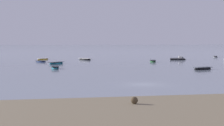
{
  "coord_description": "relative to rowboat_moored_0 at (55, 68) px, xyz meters",
  "views": [
    {
      "loc": [
        -12.97,
        -46.97,
        6.01
      ],
      "look_at": [
        1.79,
        33.68,
        0.74
      ],
      "focal_mm": 58.22,
      "sensor_mm": 36.0,
      "label": 1
    }
  ],
  "objects": [
    {
      "name": "rowboat_moored_4",
      "position": [
        55.21,
        39.27,
        -0.03
      ],
      "size": [
        2.87,
        4.04,
        0.61
      ],
      "rotation": [
        0.0,
        0.0,
        4.26
      ],
      "color": "gray",
      "rests_on": "ground"
    },
    {
      "name": "rowboat_moored_8",
      "position": [
        0.66,
        14.47,
        0.01
      ],
      "size": [
        4.4,
        4.43,
        0.73
      ],
      "rotation": [
        0.0,
        0.0,
        3.93
      ],
      "color": "#197084",
      "rests_on": "ground"
    },
    {
      "name": "ground_plane",
      "position": [
        11.08,
        -29.24,
        -0.19
      ],
      "size": [
        800.0,
        800.0,
        0.0
      ],
      "primitive_type": "plane",
      "color": "gray"
    },
    {
      "name": "rowboat_moored_0",
      "position": [
        0.0,
        0.0,
        0.0
      ],
      "size": [
        1.53,
        4.45,
        0.7
      ],
      "rotation": [
        0.0,
        0.0,
        1.57
      ],
      "color": "#197084",
      "rests_on": "ground"
    },
    {
      "name": "rowboat_moored_3",
      "position": [
        26.61,
        18.08,
        -0.0
      ],
      "size": [
        2.38,
        4.57,
        0.69
      ],
      "rotation": [
        0.0,
        0.0,
        1.36
      ],
      "color": "#23602D",
      "rests_on": "ground"
    },
    {
      "name": "mudflat_shore",
      "position": [
        4.97,
        -48.48,
        -0.09
      ],
      "size": [
        397.63,
        16.57,
        0.2
      ],
      "primitive_type": "cube",
      "color": "#7A6B51",
      "rests_on": "ground"
    },
    {
      "name": "rowboat_moored_9",
      "position": [
        -2.7,
        34.82,
        -0.02
      ],
      "size": [
        3.89,
        3.5,
        0.62
      ],
      "rotation": [
        0.0,
        0.0,
        3.82
      ],
      "color": "gold",
      "rests_on": "ground"
    },
    {
      "name": "rowboat_moored_6",
      "position": [
        29.23,
        -7.8,
        -0.0
      ],
      "size": [
        4.64,
        2.9,
        0.69
      ],
      "rotation": [
        0.0,
        0.0,
        3.49
      ],
      "color": "black",
      "rests_on": "ground"
    },
    {
      "name": "rowboat_moored_7",
      "position": [
        9.55,
        31.08,
        0.01
      ],
      "size": [
        4.08,
        4.69,
        0.74
      ],
      "rotation": [
        0.0,
        0.0,
        5.36
      ],
      "color": "black",
      "rests_on": "ground"
    },
    {
      "name": "rowboat_moored_1",
      "position": [
        -3.21,
        22.69,
        -0.04
      ],
      "size": [
        3.27,
        3.31,
        0.55
      ],
      "rotation": [
        0.0,
        0.0,
        5.49
      ],
      "color": "navy",
      "rests_on": "ground"
    },
    {
      "name": "tidal_rock_near",
      "position": [
        5.97,
        -44.51,
        0.34
      ],
      "size": [
        0.66,
        0.66,
        0.66
      ],
      "primitive_type": "sphere",
      "color": "#493A28",
      "rests_on": "mudflat_shore"
    },
    {
      "name": "motorboat_moored_2",
      "position": [
        37.29,
        26.17,
        0.07
      ],
      "size": [
        4.86,
        2.72,
        1.75
      ],
      "rotation": [
        0.0,
        0.0,
        6.02
      ],
      "color": "black",
      "rests_on": "ground"
    }
  ]
}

